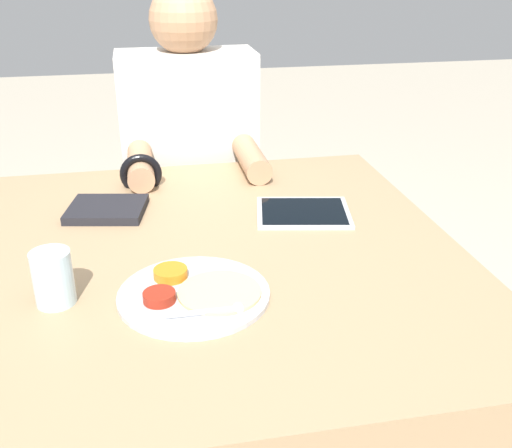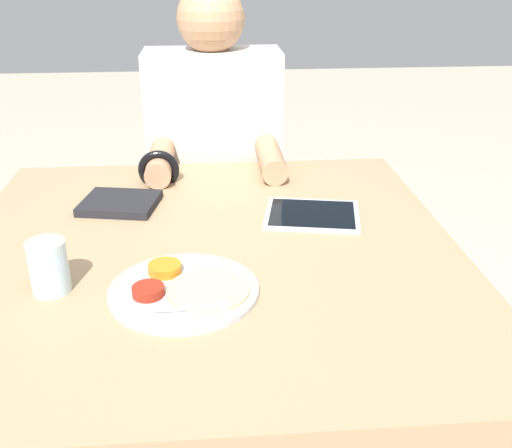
% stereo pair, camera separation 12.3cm
% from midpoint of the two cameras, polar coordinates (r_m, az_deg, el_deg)
% --- Properties ---
extents(dining_table, '(1.07, 1.09, 0.73)m').
position_cam_midpoint_polar(dining_table, '(1.47, -1.66, -15.04)').
color(dining_table, '#9E7F5B').
rests_on(dining_table, ground_plane).
extents(thali_tray, '(0.28, 0.28, 0.03)m').
position_cam_midpoint_polar(thali_tray, '(1.10, -3.68, -6.31)').
color(thali_tray, '#B7BABF').
rests_on(thali_tray, dining_table).
extents(red_notebook, '(0.20, 0.18, 0.02)m').
position_cam_midpoint_polar(red_notebook, '(1.48, -10.54, 1.87)').
color(red_notebook, silver).
rests_on(red_notebook, dining_table).
extents(tablet_device, '(0.25, 0.22, 0.01)m').
position_cam_midpoint_polar(tablet_device, '(1.42, 7.84, 0.83)').
color(tablet_device, '#B7B7BC').
rests_on(tablet_device, dining_table).
extents(person_diner, '(0.42, 0.46, 1.22)m').
position_cam_midpoint_polar(person_diner, '(1.96, -2.06, 2.88)').
color(person_diner, black).
rests_on(person_diner, ground_plane).
extents(drinking_glass, '(0.07, 0.07, 0.10)m').
position_cam_midpoint_polar(drinking_glass, '(1.13, -16.24, -4.01)').
color(drinking_glass, silver).
rests_on(drinking_glass, dining_table).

